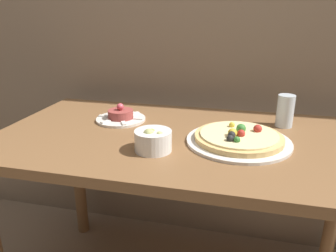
# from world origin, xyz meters

# --- Properties ---
(dining_table) EXTENTS (1.39, 0.74, 0.75)m
(dining_table) POSITION_xyz_m (0.00, 0.37, 0.65)
(dining_table) COLOR brown
(dining_table) RESTS_ON ground_plane
(pizza_plate) EXTENTS (0.36, 0.36, 0.06)m
(pizza_plate) POSITION_xyz_m (0.19, 0.35, 0.77)
(pizza_plate) COLOR silver
(pizza_plate) RESTS_ON dining_table
(tartare_plate) EXTENTS (0.20, 0.20, 0.07)m
(tartare_plate) POSITION_xyz_m (-0.29, 0.48, 0.77)
(tartare_plate) COLOR silver
(tartare_plate) RESTS_ON dining_table
(small_bowl) EXTENTS (0.12, 0.12, 0.08)m
(small_bowl) POSITION_xyz_m (-0.08, 0.22, 0.79)
(small_bowl) COLOR white
(small_bowl) RESTS_ON dining_table
(drinking_glass) EXTENTS (0.07, 0.07, 0.13)m
(drinking_glass) POSITION_xyz_m (0.36, 0.56, 0.81)
(drinking_glass) COLOR silver
(drinking_glass) RESTS_ON dining_table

